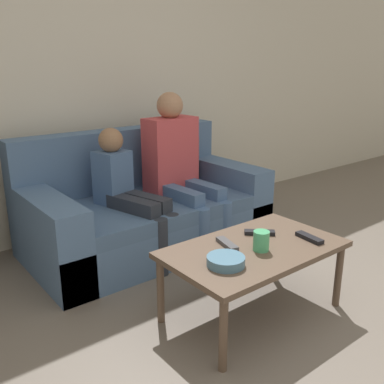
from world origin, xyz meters
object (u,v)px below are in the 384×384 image
at_px(cup_near, 261,241).
at_px(snack_bowl, 226,261).
at_px(person_adult, 177,160).
at_px(tv_remote_2, 260,232).
at_px(couch, 145,210).
at_px(tv_remote_1, 309,238).
at_px(coffee_table, 254,254).
at_px(tv_remote_0, 227,244).
at_px(person_child, 128,190).

xyz_separation_m(cup_near, snack_bowl, (-0.26, -0.01, -0.03)).
height_order(person_adult, tv_remote_2, person_adult).
distance_m(couch, tv_remote_2, 1.08).
height_order(tv_remote_1, snack_bowl, snack_bowl).
xyz_separation_m(coffee_table, snack_bowl, (-0.26, -0.07, 0.06)).
distance_m(couch, tv_remote_0, 1.09).
relative_size(person_adult, snack_bowl, 6.09).
bearing_deg(tv_remote_2, snack_bowl, 154.22).
distance_m(couch, snack_bowl, 1.29).
xyz_separation_m(coffee_table, person_adult, (0.30, 1.08, 0.27)).
distance_m(tv_remote_2, snack_bowl, 0.44).
bearing_deg(tv_remote_0, cup_near, -42.17).
height_order(tv_remote_0, tv_remote_2, same).
bearing_deg(tv_remote_0, couch, 95.40).
distance_m(coffee_table, person_adult, 1.16).
relative_size(cup_near, tv_remote_1, 0.60).
bearing_deg(tv_remote_2, person_child, 60.76).
bearing_deg(person_child, tv_remote_1, -82.16).
height_order(coffee_table, tv_remote_1, tv_remote_1).
bearing_deg(person_child, tv_remote_0, -100.83).
bearing_deg(person_child, snack_bowl, -109.70).
bearing_deg(couch, coffee_table, -92.73).
distance_m(person_child, tv_remote_1, 1.24).
distance_m(couch, coffee_table, 1.17).
height_order(coffee_table, tv_remote_0, tv_remote_0).
relative_size(couch, tv_remote_0, 9.74).
bearing_deg(person_child, person_adult, -7.18).
bearing_deg(tv_remote_2, couch, 47.25).
height_order(person_child, tv_remote_2, person_child).
bearing_deg(person_adult, snack_bowl, -118.95).
bearing_deg(snack_bowl, person_child, 84.59).
height_order(person_child, cup_near, person_child).
relative_size(couch, person_child, 1.89).
height_order(person_adult, cup_near, person_adult).
xyz_separation_m(tv_remote_0, snack_bowl, (-0.16, -0.16, 0.01)).
relative_size(coffee_table, tv_remote_0, 5.39).
xyz_separation_m(person_child, cup_near, (0.16, -1.08, -0.05)).
bearing_deg(cup_near, tv_remote_2, 44.75).
bearing_deg(tv_remote_2, coffee_table, 166.26).
bearing_deg(snack_bowl, person_adult, 63.99).
distance_m(person_adult, tv_remote_2, 1.02).
height_order(person_child, snack_bowl, person_child).
bearing_deg(tv_remote_0, snack_bowl, -120.53).
xyz_separation_m(couch, tv_remote_0, (-0.16, -1.07, 0.14)).
distance_m(coffee_table, tv_remote_0, 0.15).
xyz_separation_m(couch, cup_near, (-0.06, -1.22, 0.18)).
bearing_deg(cup_near, coffee_table, 84.12).
bearing_deg(snack_bowl, coffee_table, 14.07).
xyz_separation_m(person_adult, tv_remote_2, (-0.15, -0.98, -0.22)).
distance_m(person_adult, snack_bowl, 1.30).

